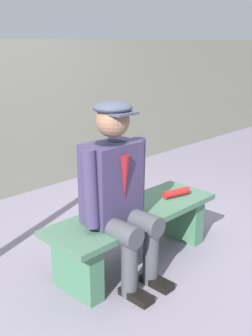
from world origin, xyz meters
TOP-DOWN VIEW (x-y plane):
  - ground_plane at (0.00, 0.00)m, footprint 30.00×30.00m
  - bench at (0.00, 0.00)m, footprint 1.43×0.48m
  - seated_man at (0.24, 0.06)m, footprint 0.55×0.58m
  - rolled_magazine at (-0.44, 0.04)m, footprint 0.24×0.12m

SIDE VIEW (x-z plane):
  - ground_plane at x=0.00m, z-range 0.00..0.00m
  - bench at x=0.00m, z-range 0.07..0.49m
  - rolled_magazine at x=-0.44m, z-range 0.42..0.48m
  - seated_man at x=0.24m, z-range 0.05..1.30m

